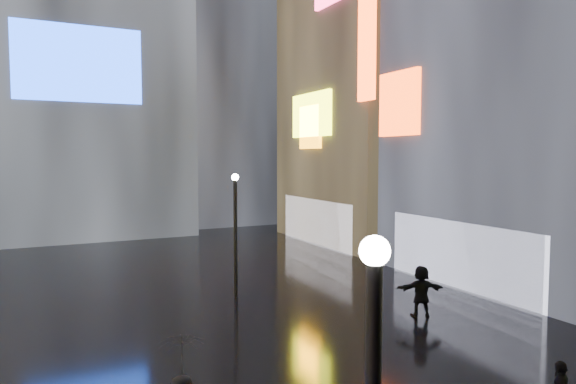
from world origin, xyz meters
TOP-DOWN VIEW (x-y plane):
  - ground at (0.00, 20.00)m, footprint 140.00×140.00m
  - building_right_far at (15.98, 30.00)m, footprint 10.28×12.00m
  - tower_flank_right at (9.00, 46.00)m, footprint 12.00×12.00m
  - lamp_far at (1.56, 20.05)m, footprint 0.30×0.30m
  - pedestrian_5 at (6.78, 14.58)m, footprint 1.85×1.20m
  - umbrella_2 at (-3.45, 9.69)m, footprint 1.25×1.25m

SIDE VIEW (x-z plane):
  - ground at x=0.00m, z-range 0.00..0.00m
  - pedestrian_5 at x=6.78m, z-range 0.00..1.91m
  - umbrella_2 at x=-3.45m, z-range 1.67..2.47m
  - lamp_far at x=1.56m, z-range 0.34..5.54m
  - building_right_far at x=15.98m, z-range -0.02..27.98m
  - tower_flank_right at x=9.00m, z-range 0.00..34.00m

